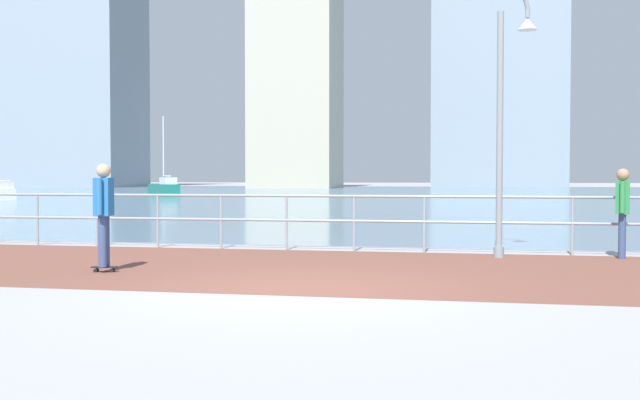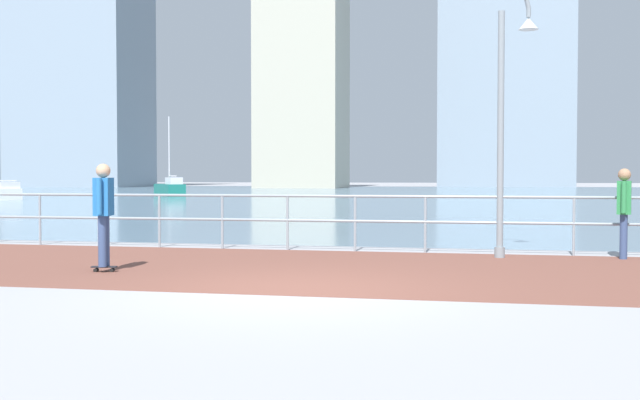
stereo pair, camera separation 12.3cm
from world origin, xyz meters
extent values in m
plane|color=#9E9EA3|center=(0.00, 40.00, 0.00)|extent=(220.00, 220.00, 0.00)
cube|color=brown|center=(0.00, 2.33, 0.00)|extent=(28.00, 5.69, 0.01)
cube|color=slate|center=(0.00, 50.17, 0.00)|extent=(180.00, 88.00, 0.00)
cylinder|color=#8C99A3|center=(-7.00, 5.17, 0.56)|extent=(0.05, 0.05, 1.11)
cylinder|color=#8C99A3|center=(-5.60, 5.17, 0.56)|extent=(0.05, 0.05, 1.11)
cylinder|color=#8C99A3|center=(-4.20, 5.17, 0.56)|extent=(0.05, 0.05, 1.11)
cylinder|color=#8C99A3|center=(-2.80, 5.17, 0.56)|extent=(0.05, 0.05, 1.11)
cylinder|color=#8C99A3|center=(-1.40, 5.17, 0.56)|extent=(0.05, 0.05, 1.11)
cylinder|color=#8C99A3|center=(0.00, 5.17, 0.56)|extent=(0.05, 0.05, 1.11)
cylinder|color=#8C99A3|center=(1.40, 5.17, 0.56)|extent=(0.05, 0.05, 1.11)
cylinder|color=#8C99A3|center=(2.80, 5.17, 0.56)|extent=(0.05, 0.05, 1.11)
cylinder|color=#8C99A3|center=(4.20, 5.17, 0.56)|extent=(0.05, 0.05, 1.11)
cylinder|color=#8C99A3|center=(0.00, 5.17, 1.11)|extent=(25.20, 0.06, 0.06)
cylinder|color=#8C99A3|center=(0.00, 5.17, 0.61)|extent=(25.20, 0.06, 0.06)
cylinder|color=gray|center=(2.81, 4.57, 0.10)|extent=(0.19, 0.19, 0.20)
cylinder|color=gray|center=(2.81, 4.57, 2.28)|extent=(0.12, 0.12, 4.55)
cylinder|color=gray|center=(3.29, 4.78, 4.70)|extent=(0.15, 0.13, 0.19)
cylinder|color=gray|center=(3.31, 4.79, 4.55)|extent=(0.11, 0.11, 0.17)
cone|color=silver|center=(3.31, 4.79, 4.35)|extent=(0.36, 0.36, 0.22)
cylinder|color=black|center=(-3.53, 1.16, 0.03)|extent=(0.06, 0.04, 0.06)
cylinder|color=black|center=(-3.55, 1.24, 0.03)|extent=(0.06, 0.04, 0.06)
cylinder|color=black|center=(-3.28, 1.21, 0.03)|extent=(0.06, 0.04, 0.06)
cylinder|color=black|center=(-3.29, 1.28, 0.03)|extent=(0.06, 0.04, 0.06)
cube|color=black|center=(-3.41, 1.22, 0.08)|extent=(0.41, 0.18, 0.02)
cylinder|color=#384C7A|center=(-3.40, 1.14, 0.49)|extent=(0.15, 0.15, 0.80)
cylinder|color=#384C7A|center=(-3.43, 1.30, 0.49)|extent=(0.15, 0.15, 0.80)
cube|color=#236BB2|center=(-3.41, 1.22, 1.19)|extent=(0.30, 0.38, 0.60)
cylinder|color=#236BB2|center=(-3.37, 1.00, 1.21)|extent=(0.10, 0.10, 0.57)
cylinder|color=#236BB2|center=(-3.45, 1.45, 1.21)|extent=(0.10, 0.10, 0.57)
sphere|color=tan|center=(-3.41, 1.22, 1.60)|extent=(0.22, 0.22, 0.22)
cylinder|color=#384C7A|center=(5.04, 4.90, 0.41)|extent=(0.15, 0.15, 0.82)
cylinder|color=#384C7A|center=(5.01, 4.74, 0.41)|extent=(0.15, 0.15, 0.82)
cube|color=#2D8C4C|center=(5.03, 4.82, 1.12)|extent=(0.31, 0.38, 0.61)
cylinder|color=#2D8C4C|center=(5.08, 5.04, 1.14)|extent=(0.11, 0.11, 0.58)
cylinder|color=#2D8C4C|center=(4.98, 4.60, 1.14)|extent=(0.11, 0.11, 0.58)
sphere|color=#A37A5B|center=(5.03, 4.82, 1.54)|extent=(0.23, 0.23, 0.23)
cube|color=silver|center=(-25.92, 31.96, 0.92)|extent=(1.31, 1.41, 0.40)
cylinder|color=silver|center=(-26.08, 31.74, 1.20)|extent=(0.94, 1.27, 0.06)
cube|color=#197266|center=(-19.58, 42.16, 0.45)|extent=(3.59, 4.10, 0.90)
cube|color=silver|center=(-18.81, 41.17, 1.14)|extent=(1.64, 1.74, 0.50)
cylinder|color=silver|center=(-19.58, 42.16, 3.39)|extent=(0.10, 0.10, 4.98)
cylinder|color=silver|center=(-19.01, 41.44, 1.49)|extent=(1.22, 1.53, 0.08)
cube|color=#8493A3|center=(-50.18, 84.48, 21.89)|extent=(16.59, 12.21, 43.78)
cube|color=#B2AD99|center=(-18.39, 81.43, 15.86)|extent=(10.17, 10.56, 31.72)
cube|color=#8493A3|center=(6.71, 97.97, 18.32)|extent=(17.97, 11.72, 36.64)
camera|label=1|loc=(2.16, -9.68, 1.53)|focal=41.96mm
camera|label=2|loc=(2.28, -9.65, 1.53)|focal=41.96mm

